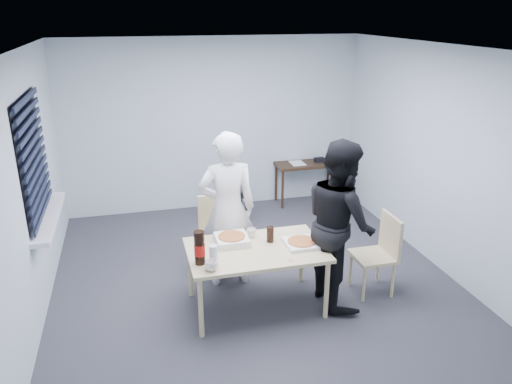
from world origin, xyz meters
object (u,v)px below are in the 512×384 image
object	(u,v)px
stool	(235,199)
soda_bottle	(200,248)
person_white	(228,210)
mug_b	(252,233)
chair_right	(381,249)
chair_far	(217,227)
side_table	(307,168)
person_black	(340,223)
mug_a	(211,266)
backpack	(235,180)
dining_table	(256,254)

from	to	relation	value
stool	soda_bottle	world-z (taller)	soda_bottle
person_white	mug_b	bearing A→B (deg)	122.15
chair_right	chair_far	bearing A→B (deg)	148.22
side_table	person_black	bearing A→B (deg)	-103.32
person_white	mug_a	size ratio (longest dim) A/B	14.39
backpack	mug_b	world-z (taller)	backpack
stool	backpack	bearing A→B (deg)	-90.00
chair_right	mug_a	xyz separation A→B (m)	(-1.90, -0.29, 0.21)
chair_right	stool	size ratio (longest dim) A/B	1.85
chair_far	soda_bottle	world-z (taller)	soda_bottle
chair_far	backpack	size ratio (longest dim) A/B	2.27
chair_right	mug_a	bearing A→B (deg)	-171.29
dining_table	chair_right	bearing A→B (deg)	-1.57
stool	backpack	distance (m)	0.30
chair_right	person_white	world-z (taller)	person_white
chair_far	soda_bottle	bearing A→B (deg)	-107.90
soda_bottle	mug_a	bearing A→B (deg)	-62.20
person_black	stool	distance (m)	2.37
stool	person_white	bearing A→B (deg)	-104.78
dining_table	mug_a	xyz separation A→B (m)	(-0.51, -0.33, 0.11)
stool	mug_a	world-z (taller)	mug_a
stool	mug_b	distance (m)	1.95
mug_a	mug_b	bearing A→B (deg)	48.36
dining_table	mug_b	xyz separation A→B (m)	(0.02, 0.27, 0.11)
side_table	chair_far	bearing A→B (deg)	-134.91
mug_a	mug_b	size ratio (longest dim) A/B	1.23
soda_bottle	mug_b	bearing A→B (deg)	35.76
dining_table	person_white	distance (m)	0.66
stool	mug_b	xyz separation A→B (m)	(-0.23, -1.90, 0.35)
dining_table	chair_right	distance (m)	1.40
person_white	person_black	bearing A→B (deg)	148.81
backpack	chair_far	bearing A→B (deg)	-92.11
person_black	backpack	distance (m)	2.32
chair_right	backpack	size ratio (longest dim) A/B	2.27
person_black	side_table	bearing A→B (deg)	-13.32
backpack	soda_bottle	bearing A→B (deg)	-90.30
mug_b	mug_a	bearing A→B (deg)	-131.64
mug_b	soda_bottle	world-z (taller)	soda_bottle
stool	soda_bottle	size ratio (longest dim) A/B	1.44
side_table	soda_bottle	world-z (taller)	soda_bottle
person_black	mug_a	xyz separation A→B (m)	(-1.39, -0.27, -0.16)
person_black	mug_b	bearing A→B (deg)	69.09
side_table	stool	world-z (taller)	side_table
backpack	mug_b	size ratio (longest dim) A/B	3.93
mug_a	mug_b	xyz separation A→B (m)	(0.53, 0.60, -0.00)
person_black	backpack	world-z (taller)	person_black
chair_right	mug_b	size ratio (longest dim) A/B	8.90
person_black	backpack	xyz separation A→B (m)	(-0.63, 2.22, -0.21)
backpack	mug_b	xyz separation A→B (m)	(-0.23, -1.89, 0.05)
mug_a	person_black	bearing A→B (deg)	11.09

